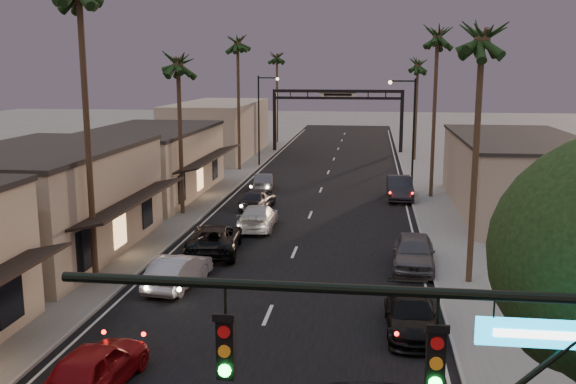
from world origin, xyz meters
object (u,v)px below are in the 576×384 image
(streetlight_left, at_px, (261,113))
(arch, at_px, (338,105))
(palm_ld, at_px, (238,39))
(palm_ra, at_px, (483,29))
(palm_lc, at_px, (178,57))
(curbside_black, at_px, (411,315))
(oncoming_pickup, at_px, (215,239))
(oncoming_silver, at_px, (178,271))
(palm_rb, at_px, (438,31))
(streetlight_right, at_px, (410,127))
(palm_far, at_px, (277,54))
(oncoming_red, at_px, (95,367))
(palm_rc, at_px, (418,61))

(streetlight_left, bearing_deg, arch, 60.03)
(palm_ld, xyz_separation_m, palm_ra, (17.20, -31.00, -0.97))
(palm_lc, relative_size, palm_ld, 0.86)
(streetlight_left, xyz_separation_m, curbside_black, (12.56, -39.94, -4.64))
(arch, xyz_separation_m, oncoming_pickup, (-4.26, -42.62, -4.75))
(oncoming_silver, bearing_deg, oncoming_pickup, -85.62)
(curbside_black, bearing_deg, palm_rb, 82.29)
(arch, bearing_deg, streetlight_right, -74.53)
(palm_far, height_order, oncoming_red, palm_far)
(palm_rc, relative_size, oncoming_pickup, 2.16)
(streetlight_right, height_order, palm_rb, palm_rb)
(palm_rb, bearing_deg, palm_ra, -90.00)
(arch, bearing_deg, palm_lc, -104.20)
(palm_rc, relative_size, palm_far, 0.92)
(palm_lc, distance_m, oncoming_pickup, 13.68)
(streetlight_right, distance_m, palm_far, 36.85)
(streetlight_left, distance_m, palm_rb, 22.07)
(oncoming_red, bearing_deg, palm_rc, -98.23)
(streetlight_right, xyz_separation_m, palm_lc, (-15.52, -9.00, 5.14))
(arch, relative_size, palm_rb, 1.07)
(oncoming_pickup, bearing_deg, palm_rb, -134.24)
(palm_lc, relative_size, oncoming_pickup, 2.16)
(arch, xyz_separation_m, palm_lc, (-8.60, -34.00, 4.94))
(arch, bearing_deg, curbside_black, -83.81)
(palm_ra, bearing_deg, palm_rb, 90.00)
(palm_ra, distance_m, oncoming_red, 20.44)
(streetlight_right, bearing_deg, oncoming_silver, -116.46)
(palm_ra, height_order, palm_rc, palm_ra)
(oncoming_silver, height_order, curbside_black, oncoming_silver)
(streetlight_left, xyz_separation_m, palm_rb, (15.52, -14.00, 7.09))
(streetlight_left, bearing_deg, oncoming_silver, -86.31)
(palm_ld, bearing_deg, arch, 60.17)
(arch, distance_m, palm_lc, 35.41)
(streetlight_left, xyz_separation_m, oncoming_pickup, (2.66, -30.62, -4.54))
(palm_far, bearing_deg, palm_rc, -39.64)
(streetlight_left, relative_size, curbside_black, 1.90)
(arch, height_order, palm_ra, palm_ra)
(palm_rc, bearing_deg, palm_far, 140.36)
(palm_lc, bearing_deg, oncoming_pickup, -63.26)
(palm_rc, bearing_deg, streetlight_right, -95.05)
(oncoming_red, distance_m, oncoming_pickup, 15.10)
(streetlight_left, height_order, curbside_black, streetlight_left)
(palm_ra, bearing_deg, palm_rc, 90.00)
(streetlight_right, relative_size, oncoming_red, 1.97)
(streetlight_left, height_order, palm_rc, palm_rc)
(palm_rc, relative_size, curbside_black, 2.57)
(oncoming_red, bearing_deg, streetlight_left, -80.95)
(streetlight_left, relative_size, palm_ra, 0.68)
(palm_far, bearing_deg, oncoming_silver, -86.22)
(streetlight_right, height_order, oncoming_silver, streetlight_right)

